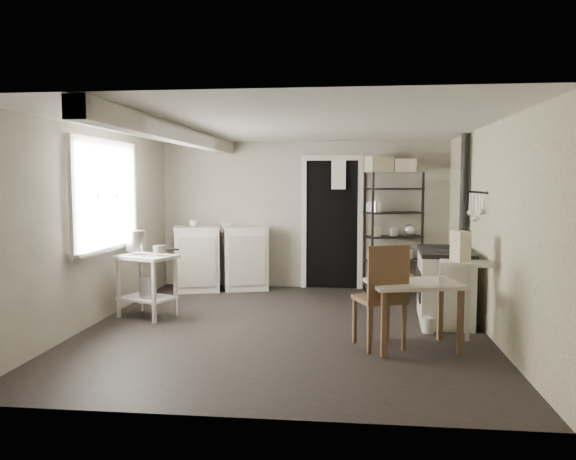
# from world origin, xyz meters

# --- Properties ---
(floor) EXTENTS (5.00, 5.00, 0.00)m
(floor) POSITION_xyz_m (0.00, 0.00, 0.00)
(floor) COLOR black
(floor) RESTS_ON ground
(ceiling) EXTENTS (5.00, 5.00, 0.00)m
(ceiling) POSITION_xyz_m (0.00, 0.00, 2.30)
(ceiling) COLOR silver
(ceiling) RESTS_ON wall_back
(wall_back) EXTENTS (4.50, 0.02, 2.30)m
(wall_back) POSITION_xyz_m (0.00, 2.50, 1.15)
(wall_back) COLOR #A69E8D
(wall_back) RESTS_ON ground
(wall_front) EXTENTS (4.50, 0.02, 2.30)m
(wall_front) POSITION_xyz_m (0.00, -2.50, 1.15)
(wall_front) COLOR #A69E8D
(wall_front) RESTS_ON ground
(wall_left) EXTENTS (0.02, 5.00, 2.30)m
(wall_left) POSITION_xyz_m (-2.25, 0.00, 1.15)
(wall_left) COLOR #A69E8D
(wall_left) RESTS_ON ground
(wall_right) EXTENTS (0.02, 5.00, 2.30)m
(wall_right) POSITION_xyz_m (2.25, 0.00, 1.15)
(wall_right) COLOR #A69E8D
(wall_right) RESTS_ON ground
(window) EXTENTS (0.12, 1.76, 1.28)m
(window) POSITION_xyz_m (-2.22, 0.20, 1.50)
(window) COLOR silver
(window) RESTS_ON wall_left
(doorway) EXTENTS (0.96, 0.10, 2.08)m
(doorway) POSITION_xyz_m (0.45, 2.47, 1.00)
(doorway) COLOR silver
(doorway) RESTS_ON ground
(ceiling_beam) EXTENTS (0.18, 5.00, 0.18)m
(ceiling_beam) POSITION_xyz_m (-1.20, 0.00, 2.20)
(ceiling_beam) COLOR silver
(ceiling_beam) RESTS_ON ceiling
(wallpaper_panel) EXTENTS (0.01, 5.00, 2.30)m
(wallpaper_panel) POSITION_xyz_m (2.24, 0.00, 1.15)
(wallpaper_panel) COLOR beige
(wallpaper_panel) RESTS_ON wall_right
(utensil_rail) EXTENTS (0.06, 1.20, 0.44)m
(utensil_rail) POSITION_xyz_m (2.19, 0.60, 1.55)
(utensil_rail) COLOR #BDBDC0
(utensil_rail) RESTS_ON wall_right
(prep_table) EXTENTS (0.81, 0.71, 0.77)m
(prep_table) POSITION_xyz_m (-1.75, 0.31, 0.40)
(prep_table) COLOR silver
(prep_table) RESTS_ON ground
(stockpot) EXTENTS (0.31, 0.31, 0.26)m
(stockpot) POSITION_xyz_m (-1.91, 0.38, 0.94)
(stockpot) COLOR #BDBDC0
(stockpot) RESTS_ON prep_table
(saucepan) EXTENTS (0.23, 0.23, 0.10)m
(saucepan) POSITION_xyz_m (-1.57, 0.29, 0.85)
(saucepan) COLOR #BDBDC0
(saucepan) RESTS_ON prep_table
(bucket) EXTENTS (0.28, 0.28, 0.23)m
(bucket) POSITION_xyz_m (-1.72, 0.25, 0.39)
(bucket) COLOR #BDBDC0
(bucket) RESTS_ON prep_table
(base_cabinets) EXTENTS (1.61, 1.03, 0.98)m
(base_cabinets) POSITION_xyz_m (-1.25, 2.18, 0.46)
(base_cabinets) COLOR silver
(base_cabinets) RESTS_ON ground
(mixing_bowl) EXTENTS (0.35, 0.35, 0.08)m
(mixing_bowl) POSITION_xyz_m (-1.16, 2.15, 0.96)
(mixing_bowl) COLOR white
(mixing_bowl) RESTS_ON base_cabinets
(counter_cup) EXTENTS (0.15, 0.15, 0.10)m
(counter_cup) POSITION_xyz_m (-1.65, 2.04, 0.97)
(counter_cup) COLOR white
(counter_cup) RESTS_ON base_cabinets
(shelf_rack) EXTENTS (0.92, 0.64, 1.81)m
(shelf_rack) POSITION_xyz_m (1.39, 2.31, 0.95)
(shelf_rack) COLOR black
(shelf_rack) RESTS_ON ground
(shelf_jar) EXTENTS (0.12, 0.12, 0.21)m
(shelf_jar) POSITION_xyz_m (1.03, 2.26, 1.38)
(shelf_jar) COLOR white
(shelf_jar) RESTS_ON shelf_rack
(storage_box_a) EXTENTS (0.43, 0.41, 0.24)m
(storage_box_a) POSITION_xyz_m (1.16, 2.28, 2.01)
(storage_box_a) COLOR beige
(storage_box_a) RESTS_ON shelf_rack
(storage_box_b) EXTENTS (0.31, 0.29, 0.20)m
(storage_box_b) POSITION_xyz_m (1.54, 2.26, 1.99)
(storage_box_b) COLOR beige
(storage_box_b) RESTS_ON shelf_rack
(stove) EXTENTS (0.68, 1.14, 0.86)m
(stove) POSITION_xyz_m (1.87, 0.52, 0.44)
(stove) COLOR silver
(stove) RESTS_ON ground
(stovepipe) EXTENTS (0.11, 0.11, 1.44)m
(stovepipe) POSITION_xyz_m (2.17, 1.01, 1.59)
(stovepipe) COLOR black
(stovepipe) RESTS_ON stove
(side_ledge) EXTENTS (0.58, 0.36, 0.84)m
(side_ledge) POSITION_xyz_m (1.95, -0.33, 0.43)
(side_ledge) COLOR silver
(side_ledge) RESTS_ON ground
(oats_box) EXTENTS (0.19, 0.24, 0.32)m
(oats_box) POSITION_xyz_m (1.88, -0.33, 1.01)
(oats_box) COLOR beige
(oats_box) RESTS_ON side_ledge
(work_table) EXTENTS (1.01, 0.81, 0.67)m
(work_table) POSITION_xyz_m (1.37, -0.67, 0.38)
(work_table) COLOR beige
(work_table) RESTS_ON ground
(table_cup) EXTENTS (0.11, 0.11, 0.09)m
(table_cup) POSITION_xyz_m (1.62, -0.79, 0.80)
(table_cup) COLOR white
(table_cup) RESTS_ON work_table
(chair) EXTENTS (0.58, 0.59, 1.06)m
(chair) POSITION_xyz_m (1.03, -0.65, 0.48)
(chair) COLOR #503722
(chair) RESTS_ON ground
(flour_sack) EXTENTS (0.43, 0.38, 0.46)m
(flour_sack) POSITION_xyz_m (1.38, 1.88, 0.24)
(flour_sack) COLOR white
(flour_sack) RESTS_ON ground
(floor_crock) EXTENTS (0.15, 0.15, 0.17)m
(floor_crock) POSITION_xyz_m (1.61, -0.05, 0.07)
(floor_crock) COLOR white
(floor_crock) RESTS_ON ground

